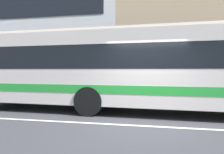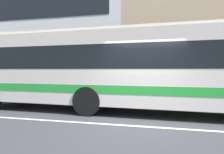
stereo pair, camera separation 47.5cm
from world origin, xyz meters
The scene contains 5 objects.
ground_plane centered at (0.00, 0.00, 0.00)m, with size 160.00×160.00×0.00m, color #3A393E.
lane_centre_line centered at (0.00, 0.00, 0.00)m, with size 60.00×0.16×0.01m, color silver.
hedge_row_far centered at (-0.53, 5.71, 0.54)m, with size 20.75×1.10×1.07m, color #386333.
apartment_block_left centered at (-13.22, 15.30, 5.63)m, with size 20.59×11.50×11.26m.
transit_bus centered at (-1.16, 2.21, 1.68)m, with size 11.91×3.05×3.04m.
Camera 2 is at (1.26, -6.81, 1.58)m, focal length 39.89 mm.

